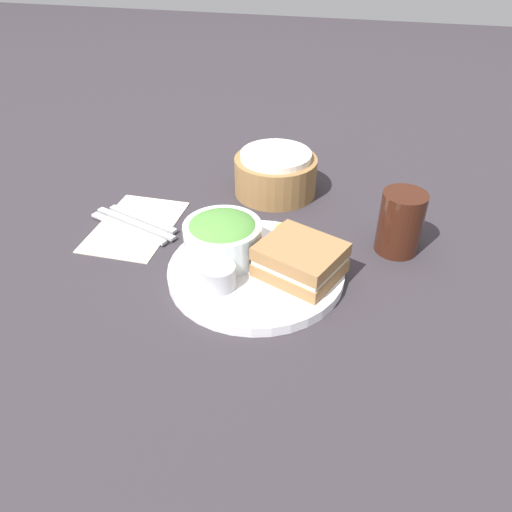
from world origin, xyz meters
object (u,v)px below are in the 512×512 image
Objects in this scene: dressing_cup at (218,276)px; drink_glass at (400,223)px; bread_basket at (275,174)px; fork at (128,228)px; knife at (135,223)px; spoon at (142,219)px; sandwich at (300,259)px; plate at (256,271)px; salad_bowl at (223,236)px.

drink_glass is (0.25, 0.18, 0.02)m from dressing_cup.
bread_basket is 0.30m from fork.
knife is at bearing -175.16° from drink_glass.
fork and spoon have the same top height.
bread_basket reaches higher than fork.
sandwich reaches higher than dressing_cup.
plate is 0.25m from spoon.
bread_basket is 0.27m from spoon.
drink_glass is 0.68× the size of spoon.
drink_glass reaches higher than dressing_cup.
sandwich is 0.12m from dressing_cup.
dressing_cup is 0.30× the size of fork.
sandwich is 0.90× the size of bread_basket.
plate is at bearing -178.67° from sandwich.
drink_glass is at bearing 35.86° from dressing_cup.
drink_glass is at bearing -157.89° from spoon.
spoon is at bearing 154.41° from salad_bowl.
spoon is (-0.23, 0.10, -0.00)m from plate.
dressing_cup reaches higher than knife.
fork is (-0.31, 0.07, -0.03)m from sandwich.
fork is at bearing -173.09° from drink_glass.
salad_bowl is 0.28m from drink_glass.
fork is (-0.45, -0.05, -0.05)m from drink_glass.
salad_bowl reaches higher than dressing_cup.
bread_basket is at bearing -120.11° from knife.
plate reaches higher than spoon.
spoon is at bearing 140.46° from dressing_cup.
dressing_cup is 0.24m from fork.
salad_bowl is at bearing 163.59° from plate.
dressing_cup is 0.25m from spoon.
plate is at bearing 54.25° from dressing_cup.
plate is at bearing 180.00° from knife.
fork is 0.02m from knife.
plate is 5.34× the size of dressing_cup.
drink_glass is 0.66× the size of bread_basket.
dressing_cup is at bearing 168.01° from fork.
drink_glass is at bearing 40.72° from sandwich.
bread_basket is (0.01, 0.32, 0.01)m from dressing_cup.
bread_basket is 0.28m from knife.
drink_glass reaches higher than spoon.
sandwich reaches higher than knife.
drink_glass is 0.61× the size of fork.
knife is at bearing -90.00° from fork.
spoon is (0.01, 0.02, 0.00)m from knife.
knife is (-0.45, -0.04, -0.05)m from drink_glass.
sandwich is 0.32m from knife.
sandwich is 0.94× the size of spoon.
plate is 0.25m from fork.
dressing_cup is at bearing 159.86° from spoon.
drink_glass is at bearing -31.65° from bread_basket.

